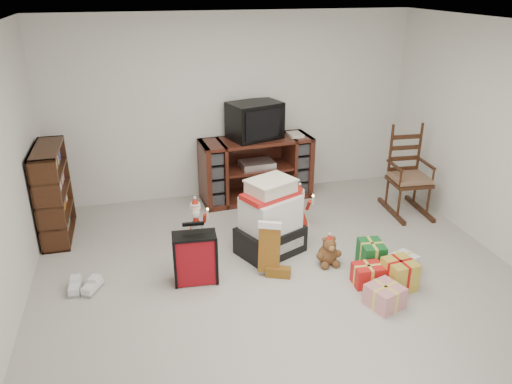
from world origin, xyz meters
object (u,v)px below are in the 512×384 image
teddy_bear (328,252)px  crt_television (255,120)px  tv_stand (256,169)px  santa_figurine (299,211)px  gift_pile (270,222)px  gift_cluster (384,271)px  bookshelf (54,194)px  rocking_chair (407,182)px  sneaker_pair (84,287)px  red_suitcase (195,258)px  mrs_claus_figurine (196,223)px

teddy_bear → crt_television: (-0.33, 1.96, 0.97)m
tv_stand → santa_figurine: bearing=-78.2°
gift_pile → gift_cluster: size_ratio=0.96×
gift_cluster → bookshelf: bearing=150.2°
rocking_chair → gift_pile: size_ratio=1.38×
crt_television → sneaker_pair: bearing=-157.9°
teddy_bear → bookshelf: bearing=153.9°
tv_stand → red_suitcase: (-1.12, -1.90, -0.16)m
santa_figurine → gift_cluster: size_ratio=0.64×
sneaker_pair → gift_cluster: 3.02m
bookshelf → mrs_claus_figurine: (1.59, -0.51, -0.33)m
gift_pile → mrs_claus_figurine: gift_pile is taller
red_suitcase → crt_television: bearing=64.3°
rocking_chair → teddy_bear: (-1.50, -1.04, -0.26)m
rocking_chair → mrs_claus_figurine: (-2.81, -0.13, -0.20)m
red_suitcase → sneaker_pair: (-1.11, 0.10, -0.23)m
santa_figurine → sneaker_pair: santa_figurine is taller
tv_stand → red_suitcase: size_ratio=2.47×
tv_stand → mrs_claus_figurine: (-0.99, -1.01, -0.23)m
santa_figurine → sneaker_pair: bearing=-162.3°
red_suitcase → santa_figurine: red_suitcase is taller
sneaker_pair → crt_television: 3.08m
tv_stand → mrs_claus_figurine: size_ratio=2.89×
rocking_chair → gift_pile: 2.14m
sneaker_pair → crt_television: (2.22, 1.85, 1.07)m
teddy_bear → gift_cluster: (0.42, -0.48, -0.01)m
sneaker_pair → crt_television: size_ratio=0.44×
gift_pile → tv_stand: bearing=57.0°
mrs_claus_figurine → crt_television: size_ratio=0.69×
rocking_chair → tv_stand: bearing=158.0°
tv_stand → mrs_claus_figurine: tv_stand is taller
santa_figurine → gift_cluster: (0.44, -1.40, -0.09)m
crt_television → mrs_claus_figurine: bearing=-150.7°
mrs_claus_figurine → santa_figurine: bearing=0.3°
tv_stand → red_suitcase: 2.21m
gift_pile → teddy_bear: bearing=-61.8°
crt_television → santa_figurine: bearing=-91.5°
mrs_claus_figurine → gift_cluster: 2.21m
red_suitcase → teddy_bear: (1.43, -0.02, -0.13)m
bookshelf → teddy_bear: bookshelf is taller
tv_stand → rocking_chair: (1.82, -0.88, -0.03)m
teddy_bear → sneaker_pair: (-2.55, 0.11, -0.10)m
bookshelf → red_suitcase: bearing=-43.8°
rocking_chair → sneaker_pair: 4.17m
mrs_claus_figurine → teddy_bear: bearing=-34.9°
crt_television → red_suitcase: bearing=-137.3°
bookshelf → teddy_bear: bearing=-26.1°
gift_pile → gift_cluster: bearing=-67.7°
sneaker_pair → gift_pile: bearing=21.8°
mrs_claus_figurine → gift_cluster: size_ratio=0.60×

